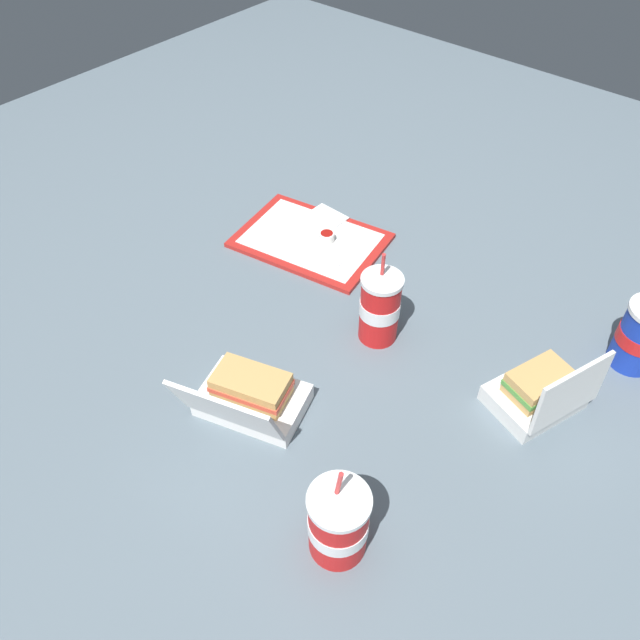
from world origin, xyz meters
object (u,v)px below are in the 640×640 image
food_tray (311,240)px  soda_cup_front (338,523)px  plastic_fork (325,255)px  soda_cup_back (380,308)px  clamshell_sandwich_back (250,397)px  ketchup_cup (327,237)px  clamshell_sandwich_corner (539,392)px

food_tray → soda_cup_front: 0.83m
plastic_fork → soda_cup_back: 0.30m
clamshell_sandwich_back → soda_cup_front: soda_cup_front is taller
ketchup_cup → plastic_fork: (-0.04, 0.05, -0.01)m
ketchup_cup → soda_cup_front: bearing=131.3°
plastic_fork → food_tray: bearing=-18.0°
clamshell_sandwich_corner → soda_cup_front: size_ratio=0.99×
food_tray → ketchup_cup: ketchup_cup is taller
clamshell_sandwich_back → soda_cup_front: size_ratio=1.20×
ketchup_cup → plastic_fork: bearing=125.7°
ketchup_cup → clamshell_sandwich_corner: size_ratio=0.19×
ketchup_cup → soda_cup_front: soda_cup_front is taller
soda_cup_back → ketchup_cup: bearing=-30.6°
clamshell_sandwich_back → soda_cup_front: bearing=161.4°
food_tray → ketchup_cup: bearing=-153.6°
clamshell_sandwich_corner → clamshell_sandwich_back: bearing=41.5°
soda_cup_back → soda_cup_front: size_ratio=1.08×
soda_cup_back → soda_cup_front: bearing=118.9°
ketchup_cup → soda_cup_front: size_ratio=0.19×
ketchup_cup → clamshell_sandwich_corner: clamshell_sandwich_corner is taller
plastic_fork → soda_cup_back: size_ratio=0.47×
ketchup_cup → soda_cup_back: soda_cup_back is taller
food_tray → plastic_fork: 0.08m
ketchup_cup → soda_cup_front: (-0.54, 0.61, 0.05)m
plastic_fork → soda_cup_back: (-0.26, 0.13, 0.07)m
clamshell_sandwich_corner → soda_cup_front: soda_cup_front is taller
plastic_fork → clamshell_sandwich_back: 0.50m
plastic_fork → soda_cup_front: size_ratio=0.51×
plastic_fork → clamshell_sandwich_corner: bearing=176.8°
food_tray → soda_cup_back: size_ratio=1.77×
ketchup_cup → clamshell_sandwich_back: size_ratio=0.16×
soda_cup_back → soda_cup_front: (-0.24, 0.44, -0.01)m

